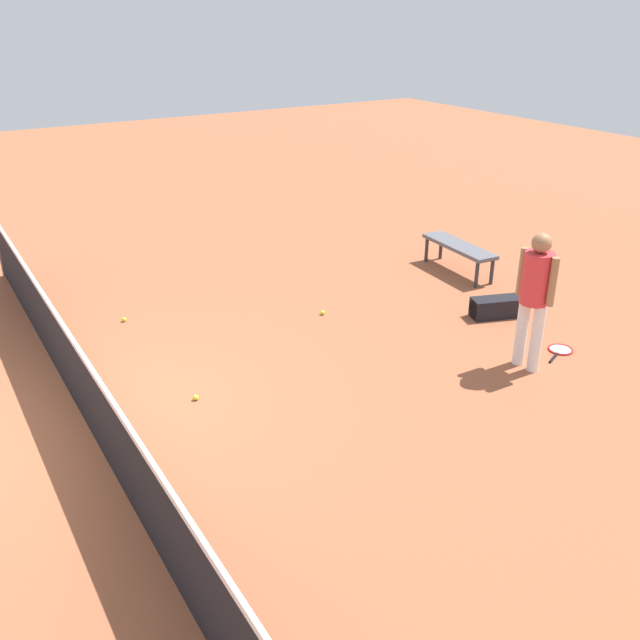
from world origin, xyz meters
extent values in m
plane|color=#9E5638|center=(0.00, 0.00, 0.00)|extent=(40.00, 40.00, 0.00)
cylinder|color=#4C4C51|center=(5.00, 0.00, 0.54)|extent=(0.09, 0.09, 1.07)
cube|color=black|center=(0.00, 0.00, 0.46)|extent=(10.00, 0.02, 0.91)
cube|color=white|center=(0.00, 0.00, 0.94)|extent=(10.00, 0.04, 0.06)
cylinder|color=white|center=(-1.50, -4.88, 0.42)|extent=(0.15, 0.15, 0.85)
cylinder|color=white|center=(-1.72, -4.90, 0.42)|extent=(0.15, 0.15, 0.85)
cylinder|color=red|center=(-1.61, -4.89, 1.16)|extent=(0.37, 0.37, 0.62)
cylinder|color=#9E704C|center=(-1.39, -4.88, 1.18)|extent=(0.10, 0.10, 0.58)
cylinder|color=#9E704C|center=(-1.82, -4.91, 1.18)|extent=(0.10, 0.10, 0.58)
sphere|color=#9E704C|center=(-1.61, -4.89, 1.58)|extent=(0.25, 0.25, 0.23)
torus|color=red|center=(-1.54, -5.62, 0.01)|extent=(0.41, 0.41, 0.02)
cylinder|color=silver|center=(-1.54, -5.62, 0.01)|extent=(0.35, 0.35, 0.00)
cylinder|color=black|center=(-1.65, -5.35, 0.02)|extent=(0.14, 0.27, 0.03)
sphere|color=#C6E033|center=(-0.24, -1.16, 0.03)|extent=(0.07, 0.07, 0.07)
sphere|color=#C6E033|center=(2.25, -1.11, 0.03)|extent=(0.07, 0.07, 0.07)
sphere|color=#C6E033|center=(1.01, -3.60, 0.03)|extent=(0.07, 0.07, 0.07)
cube|color=#595960|center=(1.31, -6.40, 0.45)|extent=(1.53, 0.51, 0.06)
cylinder|color=#333338|center=(0.63, -6.50, 0.21)|extent=(0.06, 0.06, 0.42)
cylinder|color=#333338|center=(1.97, -6.60, 0.21)|extent=(0.06, 0.06, 0.42)
cylinder|color=#333338|center=(0.65, -6.20, 0.21)|extent=(0.06, 0.06, 0.42)
cylinder|color=#333338|center=(1.99, -6.30, 0.21)|extent=(0.06, 0.06, 0.42)
cube|color=black|center=(-0.34, -5.70, 0.14)|extent=(0.53, 0.85, 0.28)
cylinder|color=black|center=(-0.23, -5.37, 0.14)|extent=(0.28, 0.18, 0.27)
camera|label=1|loc=(-6.66, 1.14, 4.05)|focal=38.86mm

